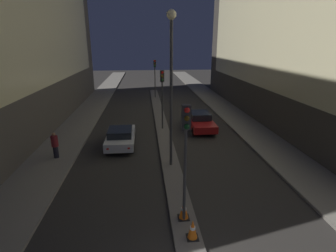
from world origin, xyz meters
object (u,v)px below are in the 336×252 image
traffic_light_near (186,139)px  pedestrian_on_left_sidewalk (55,145)px  traffic_light_far (155,70)px  street_lamp (171,69)px  car_right_lane (200,121)px  traffic_light_mid (162,87)px  car_left_lane (121,137)px  traffic_cone_near (193,229)px  traffic_cone_far (184,210)px

traffic_light_near → pedestrian_on_left_sidewalk: size_ratio=2.92×
traffic_light_far → street_lamp: (0.00, -19.96, 2.05)m
car_right_lane → traffic_light_far: bearing=103.5°
traffic_light_mid → traffic_light_far: (0.00, 13.13, 0.00)m
street_lamp → pedestrian_on_left_sidewalk: bearing=167.2°
car_right_lane → pedestrian_on_left_sidewalk: size_ratio=2.71×
traffic_light_near → traffic_light_far: 25.09m
street_lamp → car_left_lane: 6.88m
traffic_light_mid → traffic_cone_near: bearing=-89.3°
street_lamp → pedestrian_on_left_sidewalk: 8.58m
car_right_lane → pedestrian_on_left_sidewalk: bearing=-153.3°
traffic_light_near → traffic_light_mid: size_ratio=1.00×
car_left_lane → car_right_lane: car_right_lane is taller
traffic_light_near → traffic_cone_near: bearing=-81.0°
traffic_cone_near → car_right_lane: car_right_lane is taller
traffic_light_mid → car_right_lane: 4.31m
car_left_lane → pedestrian_on_left_sidewalk: bearing=-153.4°
traffic_cone_near → car_left_lane: 10.22m
traffic_light_near → car_left_lane: size_ratio=1.14×
traffic_light_near → traffic_light_far: same height
traffic_light_mid → street_lamp: 7.13m
traffic_light_mid → traffic_cone_far: 12.21m
traffic_light_mid → traffic_light_near: bearing=-90.0°
traffic_light_mid → pedestrian_on_left_sidewalk: bearing=-143.3°
car_left_lane → car_right_lane: bearing=26.8°
traffic_light_mid → car_right_lane: traffic_light_mid is taller
traffic_light_near → street_lamp: 5.52m
traffic_light_near → street_lamp: bearing=90.0°
traffic_cone_far → pedestrian_on_left_sidewalk: bearing=136.9°
street_lamp → pedestrian_on_left_sidewalk: (-7.01, 1.60, -4.69)m
traffic_light_near → traffic_cone_far: (0.01, 0.16, -3.13)m
traffic_light_far → pedestrian_on_left_sidewalk: traffic_light_far is taller
traffic_light_near → traffic_cone_near: (0.16, -1.01, -3.12)m
traffic_light_far → traffic_cone_far: (0.01, -24.93, -3.13)m
traffic_light_far → traffic_cone_far: size_ratio=6.36×
traffic_light_near → traffic_cone_near: size_ratio=6.26×
traffic_cone_far → pedestrian_on_left_sidewalk: (-7.02, 6.57, 0.49)m
traffic_cone_near → street_lamp: bearing=91.5°
pedestrian_on_left_sidewalk → traffic_light_far: bearing=69.1°
traffic_light_far → car_right_lane: (3.18, -13.23, -2.92)m
traffic_light_mid → street_lamp: street_lamp is taller
traffic_cone_near → car_right_lane: bearing=76.8°
traffic_light_far → traffic_cone_near: 26.29m
street_lamp → traffic_light_mid: bearing=90.0°
traffic_light_mid → traffic_light_far: size_ratio=1.00×
traffic_cone_far → car_right_lane: 12.13m
traffic_light_mid → traffic_cone_far: size_ratio=6.36×
traffic_cone_near → pedestrian_on_left_sidewalk: pedestrian_on_left_sidewalk is taller
car_right_lane → pedestrian_on_left_sidewalk: 11.41m
traffic_cone_near → traffic_cone_far: size_ratio=1.02×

